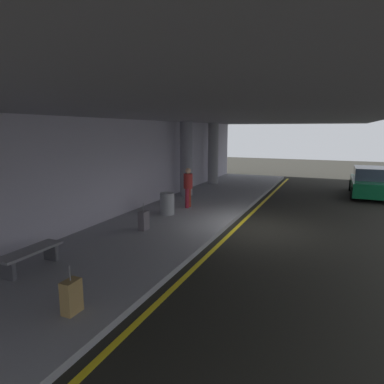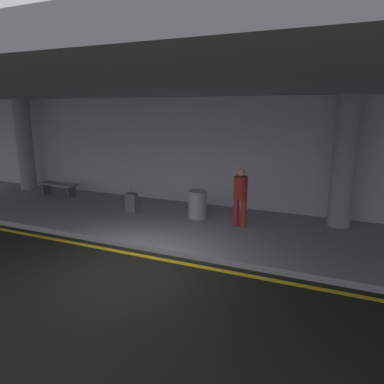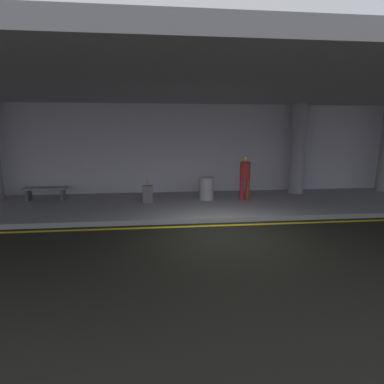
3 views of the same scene
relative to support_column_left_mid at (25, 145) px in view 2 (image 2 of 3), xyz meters
name	(u,v)px [view 2 (image 2 of 3)]	position (x,y,z in m)	size (l,w,h in m)	color
ground_plane	(132,270)	(8.00, -4.55, -1.97)	(60.00, 60.00, 0.00)	black
sidewalk	(190,225)	(8.00, -1.45, -1.90)	(26.00, 4.20, 0.15)	gray
lane_stripe_yellow	(149,257)	(8.00, -3.82, -1.97)	(26.00, 0.14, 0.01)	yellow
support_column_left_mid	(25,145)	(0.00, 0.00, 0.00)	(0.63, 0.63, 3.65)	gray
support_column_center	(344,162)	(12.00, 0.00, 0.00)	(0.63, 0.63, 3.65)	gray
ceiling_overhang	(182,87)	(8.00, -1.95, 1.97)	(28.00, 13.20, 0.30)	gray
terminal_back_wall	(217,154)	(8.00, 0.80, -0.07)	(26.00, 0.30, 3.80)	#AFAABC
traveler_with_luggage	(240,193)	(9.44, -1.22, -0.86)	(0.38, 0.38, 1.68)	maroon
suitcase_upright_secondary	(132,203)	(5.84, -1.21, -1.51)	(0.36, 0.22, 0.90)	#615A60
bench_metal	(58,186)	(2.01, -0.42, -1.47)	(1.60, 0.50, 0.48)	slate
trash_bin_steel	(198,204)	(8.03, -0.95, -1.40)	(0.56, 0.56, 0.85)	gray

